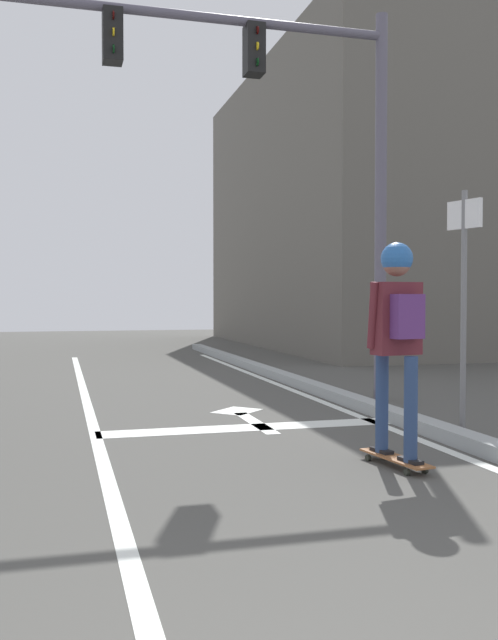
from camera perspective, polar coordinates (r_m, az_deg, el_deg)
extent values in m
cube|color=white|center=(7.22, -12.31, -9.43)|extent=(0.12, 20.00, 0.01)
cube|color=white|center=(7.99, 10.60, -8.34)|extent=(0.12, 20.00, 0.01)
cube|color=white|center=(7.66, -0.09, -8.74)|extent=(3.23, 0.40, 0.01)
cube|color=white|center=(7.96, 0.53, -8.34)|extent=(0.16, 1.40, 0.01)
cube|color=white|center=(8.77, -0.99, -7.40)|extent=(0.71, 0.71, 0.01)
cube|color=#979C9B|center=(8.09, 12.22, -7.74)|extent=(0.24, 24.00, 0.14)
cube|color=#965B32|center=(6.04, 11.84, -10.94)|extent=(0.30, 0.82, 0.02)
cube|color=#B2B2B7|center=(6.26, 10.36, -10.61)|extent=(0.15, 0.07, 0.01)
cylinder|color=#262921|center=(6.22, 9.68, -11.00)|extent=(0.04, 0.06, 0.05)
cylinder|color=#262921|center=(6.32, 11.03, -10.81)|extent=(0.04, 0.06, 0.05)
cube|color=#B2B2B7|center=(5.83, 13.44, -11.56)|extent=(0.15, 0.07, 0.01)
cylinder|color=#262921|center=(5.79, 12.73, -12.00)|extent=(0.04, 0.06, 0.05)
cylinder|color=#262921|center=(5.89, 14.13, -11.76)|extent=(0.04, 0.06, 0.05)
cylinder|color=navy|center=(6.12, 10.77, -6.63)|extent=(0.11, 0.11, 0.85)
cube|color=black|center=(6.20, 10.75, -10.40)|extent=(0.12, 0.25, 0.03)
cylinder|color=navy|center=(5.80, 13.03, -7.11)|extent=(0.11, 0.11, 0.85)
cube|color=black|center=(5.88, 13.00, -11.08)|extent=(0.12, 0.25, 0.03)
cube|color=maroon|center=(5.90, 11.91, 0.13)|extent=(0.42, 0.24, 0.60)
cylinder|color=maroon|center=(5.80, 10.06, 0.38)|extent=(0.07, 0.13, 0.55)
cylinder|color=maroon|center=(6.04, 13.36, 0.41)|extent=(0.07, 0.09, 0.55)
sphere|color=#895F4E|center=(5.90, 11.94, 4.64)|extent=(0.24, 0.24, 0.24)
sphere|color=#275FAA|center=(5.90, 11.94, 4.92)|extent=(0.26, 0.26, 0.26)
cube|color=#572D6E|center=(5.78, 12.72, 0.29)|extent=(0.28, 0.18, 0.36)
cylinder|color=#5B5667|center=(9.82, 10.67, 8.88)|extent=(0.16, 0.16, 5.25)
cylinder|color=#5B5667|center=(9.59, -5.23, 23.48)|extent=(5.39, 0.12, 0.12)
cube|color=black|center=(9.66, 0.41, 21.12)|extent=(0.24, 0.28, 0.64)
cylinder|color=#3A0605|center=(9.59, 0.67, 22.53)|extent=(0.02, 0.10, 0.10)
cylinder|color=yellow|center=(9.52, 0.67, 21.40)|extent=(0.02, 0.10, 0.10)
cylinder|color=black|center=(9.45, 0.67, 20.26)|extent=(0.02, 0.10, 0.10)
cube|color=black|center=(9.36, -11.05, 21.72)|extent=(0.24, 0.28, 0.64)
cylinder|color=#3A0605|center=(9.29, -10.99, 23.19)|extent=(0.02, 0.10, 0.10)
cylinder|color=yellow|center=(9.22, -10.98, 22.04)|extent=(0.02, 0.10, 0.10)
cylinder|color=black|center=(9.15, -10.97, 20.86)|extent=(0.02, 0.10, 0.10)
cylinder|color=slate|center=(7.66, 17.07, 0.67)|extent=(0.06, 0.06, 2.53)
cube|color=white|center=(7.71, 17.14, 8.22)|extent=(0.16, 0.43, 0.30)
cube|color=#646058|center=(22.46, 14.26, 8.51)|extent=(10.76, 12.30, 8.13)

